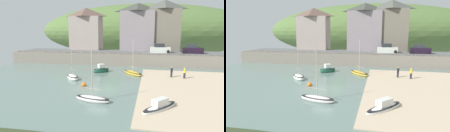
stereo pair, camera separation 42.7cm
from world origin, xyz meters
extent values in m
cube|color=slate|center=(0.00, 0.00, -0.03)|extent=(48.00, 40.00, 0.06)
cube|color=#CDB495|center=(14.00, 2.00, 0.05)|extent=(18.00, 22.00, 0.10)
cube|color=gray|center=(0.00, 17.00, 1.20)|extent=(48.00, 2.40, 2.40)
cube|color=#606060|center=(0.00, 20.70, 2.35)|extent=(48.00, 9.00, 0.10)
ellipsoid|color=#547139|center=(2.76, 55.20, 6.93)|extent=(80.00, 44.00, 19.79)
cube|color=#A3938A|center=(-9.86, 25.20, 6.44)|extent=(7.48, 4.72, 8.09)
pyramid|color=brown|center=(-9.86, 25.20, 11.55)|extent=(7.78, 5.02, 2.14)
cube|color=gray|center=(2.96, 25.20, 6.96)|extent=(7.86, 4.90, 9.12)
pyramid|color=#3E4139|center=(2.96, 25.20, 12.47)|extent=(8.16, 5.20, 1.90)
cube|color=#736A5C|center=(9.02, 25.20, 7.14)|extent=(7.20, 4.11, 9.47)
pyramid|color=#4E5149|center=(9.02, 25.20, 12.92)|extent=(7.50, 4.41, 2.09)
ellipsoid|color=white|center=(7.24, -4.97, 0.17)|extent=(3.67, 3.96, 0.62)
ellipsoid|color=black|center=(7.24, -4.97, 0.34)|extent=(3.60, 3.88, 0.12)
cube|color=silver|center=(7.24, -4.97, 0.78)|extent=(1.56, 1.63, 0.61)
ellipsoid|color=silver|center=(0.59, -4.00, 0.19)|extent=(3.98, 1.91, 0.70)
ellipsoid|color=black|center=(0.59, -4.00, 0.38)|extent=(3.90, 1.87, 0.12)
cylinder|color=#B2A893|center=(0.59, -4.00, 3.01)|extent=(0.09, 0.09, 4.95)
cylinder|color=gray|center=(0.59, -4.00, 1.30)|extent=(2.07, 0.50, 0.07)
ellipsoid|color=#1F583D|center=(-2.07, 9.80, 0.26)|extent=(3.08, 2.78, 0.96)
ellipsoid|color=black|center=(-2.07, 9.80, 0.53)|extent=(3.02, 2.73, 0.12)
cube|color=silver|center=(-2.07, 9.80, 1.07)|extent=(1.37, 1.36, 0.66)
ellipsoid|color=gold|center=(3.46, 9.07, 0.19)|extent=(3.90, 4.16, 0.70)
ellipsoid|color=black|center=(3.46, 9.07, 0.39)|extent=(3.82, 4.08, 0.12)
cylinder|color=#B2A893|center=(3.46, 9.07, 3.16)|extent=(0.09, 0.09, 5.23)
cylinder|color=gray|center=(3.46, 9.07, 1.25)|extent=(1.53, 1.71, 0.07)
ellipsoid|color=white|center=(-5.00, 4.18, 0.24)|extent=(3.00, 3.12, 0.86)
ellipsoid|color=black|center=(-5.00, 4.18, 0.47)|extent=(2.94, 3.06, 0.12)
cylinder|color=#B2A893|center=(-5.00, 4.18, 2.44)|extent=(0.09, 0.09, 3.53)
cylinder|color=gray|center=(-5.00, 4.18, 1.50)|extent=(1.22, 1.34, 0.07)
cube|color=silver|center=(8.19, 20.70, 3.00)|extent=(4.27, 2.17, 1.20)
cube|color=#282D33|center=(7.94, 20.70, 3.95)|extent=(2.26, 1.74, 0.80)
cylinder|color=black|center=(9.84, 21.50, 2.72)|extent=(0.64, 0.22, 0.64)
cylinder|color=black|center=(9.84, 19.90, 2.72)|extent=(0.64, 0.22, 0.64)
cylinder|color=black|center=(6.54, 21.50, 2.72)|extent=(0.64, 0.22, 0.64)
cylinder|color=black|center=(6.54, 19.90, 2.72)|extent=(0.64, 0.22, 0.64)
cube|color=black|center=(14.74, 20.70, 3.00)|extent=(4.16, 1.84, 1.20)
cube|color=#282D33|center=(14.49, 20.70, 3.95)|extent=(2.15, 1.57, 0.80)
cylinder|color=black|center=(16.39, 21.50, 2.72)|extent=(0.64, 0.22, 0.64)
cylinder|color=black|center=(16.39, 19.90, 2.72)|extent=(0.64, 0.22, 0.64)
cylinder|color=black|center=(13.09, 21.50, 2.72)|extent=(0.64, 0.22, 0.64)
cylinder|color=black|center=(13.09, 19.90, 2.72)|extent=(0.64, 0.22, 0.64)
cube|color=#282833|center=(9.45, 7.90, 0.51)|extent=(0.28, 0.20, 0.82)
cylinder|color=black|center=(9.45, 7.90, 1.21)|extent=(0.34, 0.34, 0.58)
sphere|color=#D1A889|center=(9.45, 7.90, 1.61)|extent=(0.22, 0.22, 0.22)
cube|color=#282833|center=(11.26, 7.44, 0.51)|extent=(0.28, 0.20, 0.82)
cylinder|color=gold|center=(11.26, 7.44, 1.21)|extent=(0.34, 0.34, 0.58)
sphere|color=#D1A889|center=(11.26, 7.44, 1.61)|extent=(0.22, 0.22, 0.22)
sphere|color=orange|center=(-2.11, 0.95, 0.18)|extent=(0.61, 0.61, 0.61)
camera|label=1|loc=(6.26, -22.04, 7.10)|focal=31.08mm
camera|label=2|loc=(6.68, -21.95, 7.10)|focal=31.08mm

